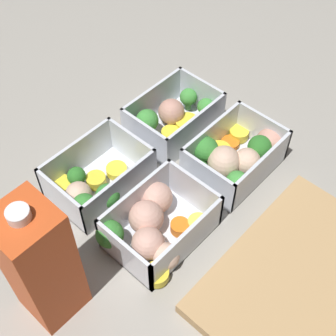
# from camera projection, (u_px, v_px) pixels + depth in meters

# --- Properties ---
(ground_plane) EXTENTS (4.00, 4.00, 0.00)m
(ground_plane) POSITION_uv_depth(u_px,v_px,m) (168.00, 177.00, 0.73)
(ground_plane) COLOR gray
(container_near_left) EXTENTS (0.14, 0.10, 0.06)m
(container_near_left) POSITION_uv_depth(u_px,v_px,m) (174.00, 117.00, 0.78)
(container_near_left) COLOR silver
(container_near_left) RESTS_ON ground_plane
(container_near_right) EXTENTS (0.14, 0.12, 0.06)m
(container_near_right) POSITION_uv_depth(u_px,v_px,m) (93.00, 185.00, 0.69)
(container_near_right) COLOR silver
(container_near_right) RESTS_ON ground_plane
(container_far_left) EXTENTS (0.16, 0.11, 0.06)m
(container_far_left) POSITION_uv_depth(u_px,v_px,m) (236.00, 156.00, 0.72)
(container_far_left) COLOR silver
(container_far_left) RESTS_ON ground_plane
(container_far_right) EXTENTS (0.15, 0.13, 0.06)m
(container_far_right) POSITION_uv_depth(u_px,v_px,m) (153.00, 226.00, 0.64)
(container_far_right) COLOR silver
(container_far_right) RESTS_ON ground_plane
(juice_carton) EXTENTS (0.07, 0.07, 0.20)m
(juice_carton) POSITION_uv_depth(u_px,v_px,m) (40.00, 264.00, 0.53)
(juice_carton) COLOR #D14C1E
(juice_carton) RESTS_ON ground_plane
(cutting_board) EXTENTS (0.28, 0.18, 0.02)m
(cutting_board) POSITION_uv_depth(u_px,v_px,m) (298.00, 277.00, 0.61)
(cutting_board) COLOR tan
(cutting_board) RESTS_ON ground_plane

